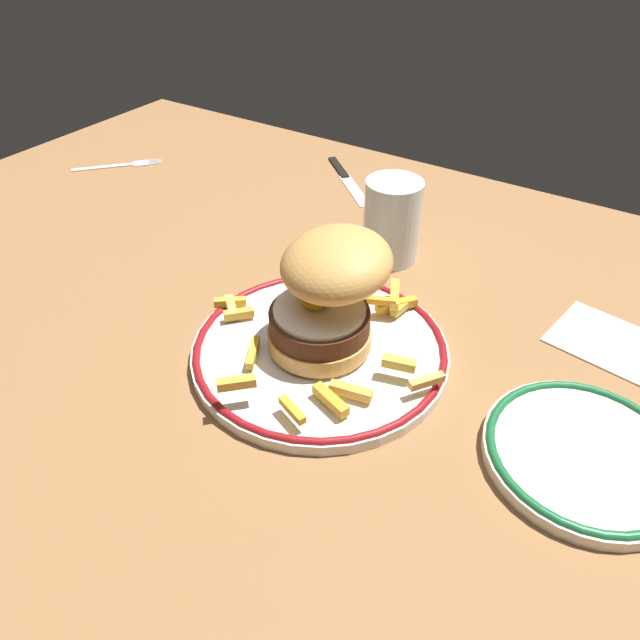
% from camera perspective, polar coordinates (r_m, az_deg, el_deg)
% --- Properties ---
extents(ground_plane, '(1.35, 0.95, 0.04)m').
position_cam_1_polar(ground_plane, '(0.65, -2.22, -2.12)').
color(ground_plane, olive).
extents(dinner_plate, '(0.26, 0.26, 0.02)m').
position_cam_1_polar(dinner_plate, '(0.60, -0.00, -2.84)').
color(dinner_plate, white).
rests_on(dinner_plate, ground_plane).
extents(burger, '(0.14, 0.14, 0.12)m').
position_cam_1_polar(burger, '(0.56, 0.83, 2.77)').
color(burger, '#D7994D').
rests_on(burger, dinner_plate).
extents(fries_pile, '(0.26, 0.24, 0.03)m').
position_cam_1_polar(fries_pile, '(0.59, 0.97, -1.02)').
color(fries_pile, gold).
rests_on(fries_pile, dinner_plate).
extents(water_glass, '(0.07, 0.07, 0.10)m').
position_cam_1_polar(water_glass, '(0.74, 6.93, 9.00)').
color(water_glass, silver).
rests_on(water_glass, ground_plane).
extents(side_plate, '(0.17, 0.17, 0.02)m').
position_cam_1_polar(side_plate, '(0.55, 24.31, -11.78)').
color(side_plate, white).
rests_on(side_plate, ground_plane).
extents(fork, '(0.11, 0.12, 0.00)m').
position_cam_1_polar(fork, '(1.05, -18.83, 14.05)').
color(fork, silver).
rests_on(fork, ground_plane).
extents(knife, '(0.14, 0.13, 0.01)m').
position_cam_1_polar(knife, '(0.96, 2.43, 13.80)').
color(knife, black).
rests_on(knife, ground_plane).
extents(napkin, '(0.12, 0.11, 0.00)m').
position_cam_1_polar(napkin, '(0.69, 26.00, -1.74)').
color(napkin, silver).
rests_on(napkin, ground_plane).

